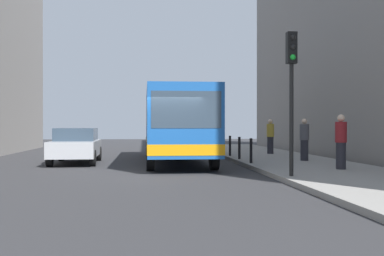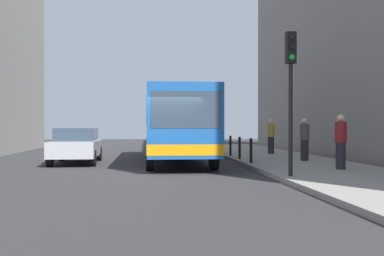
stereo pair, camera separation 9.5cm
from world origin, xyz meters
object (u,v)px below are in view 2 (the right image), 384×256
at_px(traffic_light, 291,76).
at_px(bollard_near, 251,151).
at_px(car_behind_bus, 173,138).
at_px(bollard_mid, 240,148).
at_px(bus, 176,122).
at_px(bollard_far, 230,146).
at_px(pedestrian_far_sidewalk, 271,136).
at_px(car_beside_bus, 76,145).
at_px(pedestrian_mid_sidewalk, 305,140).
at_px(pedestrian_near_signal, 341,142).

relative_size(traffic_light, bollard_near, 4.32).
bearing_deg(bollard_near, car_behind_bus, 100.79).
relative_size(car_behind_bus, bollard_mid, 4.75).
bearing_deg(bus, bollard_far, -149.13).
distance_m(bollard_far, pedestrian_far_sidewalk, 2.74).
height_order(bus, car_beside_bus, bus).
bearing_deg(car_beside_bus, pedestrian_mid_sidewalk, 170.22).
xyz_separation_m(bus, bollard_near, (2.72, -2.88, -1.10)).
xyz_separation_m(bus, pedestrian_mid_sidewalk, (5.17, -1.87, -0.71)).
distance_m(bus, bollard_mid, 3.00).
xyz_separation_m(car_behind_bus, traffic_light, (2.39, -16.74, 2.22)).
distance_m(bus, traffic_light, 8.22).
distance_m(car_beside_bus, pedestrian_far_sidewalk, 9.86).
distance_m(bus, pedestrian_near_signal, 7.67).
bearing_deg(traffic_light, pedestrian_mid_sidewalk, 67.74).
relative_size(car_beside_bus, pedestrian_near_signal, 2.46).
bearing_deg(bollard_mid, car_beside_bus, 178.39).
height_order(car_behind_bus, bollard_near, car_behind_bus).
relative_size(traffic_light, pedestrian_far_sidewalk, 2.33).
relative_size(bus, car_beside_bus, 2.49).
bearing_deg(pedestrian_mid_sidewalk, bollard_mid, 80.65).
bearing_deg(traffic_light, bollard_near, 91.21).
distance_m(traffic_light, bollard_mid, 7.38).
bearing_deg(car_behind_bus, traffic_light, 94.23).
bearing_deg(bollard_near, pedestrian_mid_sidewalk, 22.40).
bearing_deg(bus, bollard_near, 133.49).
xyz_separation_m(car_beside_bus, bollard_far, (6.91, 2.05, -0.16)).
xyz_separation_m(traffic_light, pedestrian_mid_sidewalk, (2.35, 5.74, -1.99)).
distance_m(car_beside_bus, traffic_light, 10.27).
distance_m(traffic_light, bollard_near, 5.30).
xyz_separation_m(pedestrian_mid_sidewalk, pedestrian_far_sidewalk, (-0.12, 4.86, 0.02)).
height_order(traffic_light, pedestrian_mid_sidewalk, traffic_light).
relative_size(car_behind_bus, bollard_near, 4.75).
height_order(car_beside_bus, car_behind_bus, same).
xyz_separation_m(bus, pedestrian_far_sidewalk, (5.05, 2.99, -0.69)).
bearing_deg(pedestrian_near_signal, pedestrian_far_sidewalk, 68.03).
distance_m(bus, car_beside_bus, 4.32).
xyz_separation_m(bus, pedestrian_near_signal, (5.09, -5.70, -0.67)).
xyz_separation_m(bus, traffic_light, (2.82, -7.61, 1.28)).
height_order(bus, traffic_light, traffic_light).
distance_m(bollard_near, pedestrian_near_signal, 3.72).
bearing_deg(car_behind_bus, pedestrian_far_sidewalk, 123.10).
height_order(car_behind_bus, pedestrian_mid_sidewalk, pedestrian_mid_sidewalk).
relative_size(car_behind_bus, traffic_light, 1.10).
relative_size(car_beside_bus, bollard_mid, 4.67).
bearing_deg(bollard_mid, bus, 166.92).
bearing_deg(pedestrian_mid_sidewalk, bollard_far, 52.55).
bearing_deg(bus, car_beside_bus, 6.09).
relative_size(car_beside_bus, car_behind_bus, 0.98).
distance_m(car_beside_bus, bollard_near, 7.33).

